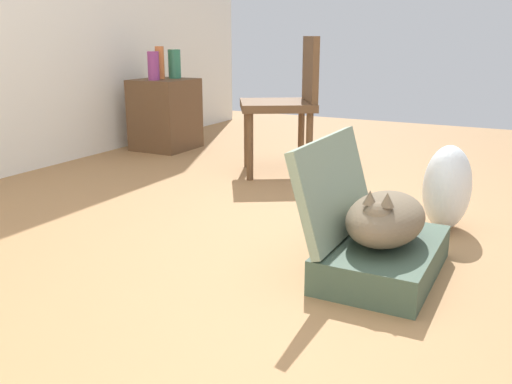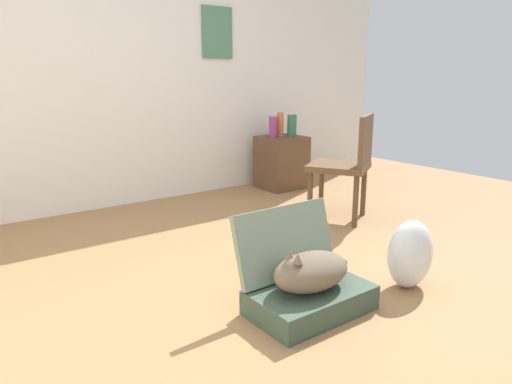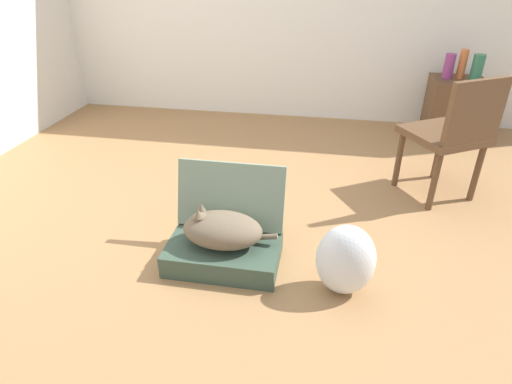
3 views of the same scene
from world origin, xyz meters
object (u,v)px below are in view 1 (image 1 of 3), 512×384
vase_tall (153,66)px  chair (288,99)px  side_table (165,114)px  suitcase_base (383,258)px  cat (385,218)px  plastic_bag_white (447,188)px  vase_short (174,64)px  vase_round (160,63)px

vase_tall → chair: bearing=-98.6°
side_table → vase_tall: vase_tall is taller
suitcase_base → cat: size_ratio=1.20×
cat → chair: (1.35, 1.02, 0.26)m
vase_tall → chair: 1.25m
side_table → chair: size_ratio=0.63×
cat → plastic_bag_white: plastic_bag_white is taller
suitcase_base → plastic_bag_white: 0.69m
cat → plastic_bag_white: size_ratio=1.29×
vase_tall → chair: chair is taller
cat → plastic_bag_white: bearing=-9.8°
side_table → plastic_bag_white: bearing=-112.6°
suitcase_base → plastic_bag_white: size_ratio=1.55×
vase_tall → vase_short: 0.23m
suitcase_base → chair: chair is taller
chair → plastic_bag_white: bearing=27.8°
vase_short → vase_round: vase_round is taller
cat → chair: bearing=37.0°
chair → suitcase_base: bearing=5.9°
side_table → vase_round: (0.00, 0.03, 0.40)m
vase_round → side_table: bearing=-90.0°
cat → vase_short: 2.86m
vase_tall → vase_short: (0.23, -0.03, 0.01)m
cat → vase_tall: size_ratio=2.40×
vase_round → chair: chair is taller
vase_tall → plastic_bag_white: bearing=-110.2°
vase_tall → vase_short: bearing=-8.2°
vase_round → vase_tall: bearing=-167.6°
vase_round → suitcase_base: bearing=-125.9°
plastic_bag_white → cat: bearing=170.2°
side_table → vase_short: size_ratio=2.46×
cat → chair: chair is taller
suitcase_base → vase_tall: 2.77m
side_table → vase_round: bearing=90.0°
suitcase_base → vase_round: bearing=54.1°
side_table → chair: 1.27m
vase_short → plastic_bag_white: bearing=-115.2°
cat → plastic_bag_white: 0.68m
plastic_bag_white → vase_short: size_ratio=1.78×
side_table → cat: bearing=-126.4°
cat → vase_tall: 2.75m
cat → plastic_bag_white: (0.67, -0.12, -0.03)m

